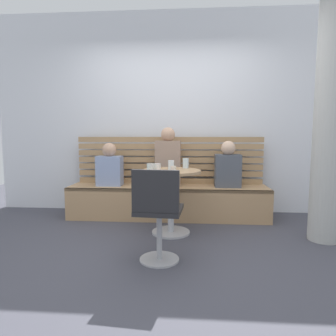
{
  "coord_description": "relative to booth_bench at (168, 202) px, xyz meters",
  "views": [
    {
      "loc": [
        0.3,
        -2.77,
        1.14
      ],
      "look_at": [
        0.04,
        0.66,
        0.75
      ],
      "focal_mm": 31.54,
      "sensor_mm": 36.0,
      "label": 1
    }
  ],
  "objects": [
    {
      "name": "cup_glass_tall",
      "position": [
        0.25,
        -0.45,
        0.58
      ],
      "size": [
        0.07,
        0.07,
        0.12
      ],
      "primitive_type": "cylinder",
      "color": "silver",
      "rests_on": "cafe_table"
    },
    {
      "name": "cup_water_clear",
      "position": [
        0.08,
        -0.64,
        0.57
      ],
      "size": [
        0.07,
        0.07,
        0.11
      ],
      "primitive_type": "cylinder",
      "color": "white",
      "rests_on": "cafe_table"
    },
    {
      "name": "cafe_table",
      "position": [
        0.08,
        -0.65,
        0.3
      ],
      "size": [
        0.68,
        0.68,
        0.74
      ],
      "color": "#ADADB2",
      "rests_on": "ground"
    },
    {
      "name": "back_wall",
      "position": [
        0.0,
        0.44,
        1.23
      ],
      "size": [
        5.2,
        0.1,
        2.9
      ],
      "primitive_type": "cube",
      "color": "silver",
      "rests_on": "ground"
    },
    {
      "name": "cup_glass_short",
      "position": [
        -0.14,
        -0.73,
        0.56
      ],
      "size": [
        0.08,
        0.08,
        0.08
      ],
      "primitive_type": "cylinder",
      "color": "silver",
      "rests_on": "cafe_table"
    },
    {
      "name": "plate_small",
      "position": [
        -0.01,
        -0.86,
        0.52
      ],
      "size": [
        0.17,
        0.17,
        0.01
      ],
      "primitive_type": "cylinder",
      "color": "#DB4C42",
      "rests_on": "cafe_table"
    },
    {
      "name": "concrete_pillar",
      "position": [
        1.75,
        -0.75,
        1.18
      ],
      "size": [
        0.32,
        0.32,
        2.8
      ],
      "primitive_type": "cylinder",
      "color": "#B2B2AD",
      "rests_on": "ground"
    },
    {
      "name": "ground",
      "position": [
        0.0,
        -1.2,
        -0.22
      ],
      "size": [
        8.0,
        8.0,
        0.0
      ],
      "primitive_type": "plane",
      "color": "#42424C"
    },
    {
      "name": "person_child_left",
      "position": [
        0.81,
        0.01,
        0.49
      ],
      "size": [
        0.34,
        0.22,
        0.62
      ],
      "color": "#4C515B",
      "rests_on": "booth_bench"
    },
    {
      "name": "booth_backrest",
      "position": [
        0.0,
        0.24,
        0.56
      ],
      "size": [
        2.65,
        0.04,
        0.67
      ],
      "color": "#A68157",
      "rests_on": "booth_bench"
    },
    {
      "name": "person_child_middle",
      "position": [
        -0.81,
        -0.0,
        0.48
      ],
      "size": [
        0.34,
        0.22,
        0.59
      ],
      "color": "#8C9EC6",
      "rests_on": "booth_bench"
    },
    {
      "name": "cup_espresso_small",
      "position": [
        0.12,
        -0.74,
        0.55
      ],
      "size": [
        0.06,
        0.06,
        0.05
      ],
      "primitive_type": "cylinder",
      "color": "silver",
      "rests_on": "cafe_table"
    },
    {
      "name": "white_chair",
      "position": [
        0.02,
        -1.46,
        0.24
      ],
      "size": [
        0.43,
        0.43,
        0.85
      ],
      "color": "#ADADB2",
      "rests_on": "ground"
    },
    {
      "name": "person_adult",
      "position": [
        -0.0,
        0.02,
        0.58
      ],
      "size": [
        0.34,
        0.22,
        0.8
      ],
      "color": "#9E7F6B",
      "rests_on": "booth_bench"
    },
    {
      "name": "booth_bench",
      "position": [
        0.0,
        0.0,
        0.0
      ],
      "size": [
        2.7,
        0.52,
        0.44
      ],
      "color": "tan",
      "rests_on": "ground"
    },
    {
      "name": "cup_ceramic_white",
      "position": [
        -0.07,
        -0.64,
        0.55
      ],
      "size": [
        0.08,
        0.08,
        0.07
      ],
      "primitive_type": "cylinder",
      "color": "white",
      "rests_on": "cafe_table"
    }
  ]
}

